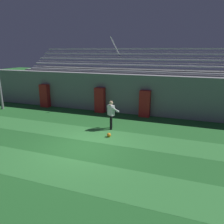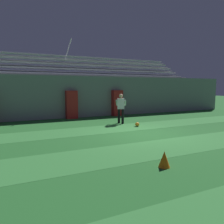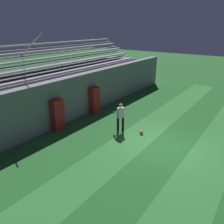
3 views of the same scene
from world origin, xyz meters
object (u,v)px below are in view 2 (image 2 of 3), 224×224
at_px(traffic_cone, 164,159).
at_px(padding_pillar_gate_left, 72,105).
at_px(goalkeeper, 121,107).
at_px(soccer_ball, 137,124).
at_px(padding_pillar_gate_right, 117,103).

bearing_deg(traffic_cone, padding_pillar_gate_left, 89.10).
distance_m(goalkeeper, traffic_cone, 6.92).
bearing_deg(soccer_ball, padding_pillar_gate_right, 76.99).
height_order(padding_pillar_gate_right, goalkeeper, padding_pillar_gate_right).
distance_m(padding_pillar_gate_right, goalkeeper, 3.35).
xyz_separation_m(padding_pillar_gate_right, goalkeeper, (-1.32, -3.08, 0.04)).
distance_m(soccer_ball, traffic_cone, 5.84).
bearing_deg(padding_pillar_gate_right, goalkeeper, -113.15).
xyz_separation_m(padding_pillar_gate_right, soccer_ball, (-1.00, -4.33, -0.80)).
height_order(padding_pillar_gate_left, soccer_ball, padding_pillar_gate_left).
bearing_deg(goalkeeper, padding_pillar_gate_left, 123.13).
bearing_deg(goalkeeper, soccer_ball, -75.74).
bearing_deg(traffic_cone, goalkeeper, 71.69).
relative_size(padding_pillar_gate_left, soccer_ball, 8.28).
relative_size(padding_pillar_gate_left, traffic_cone, 4.34).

